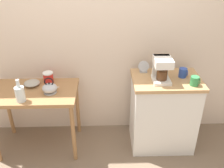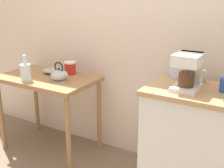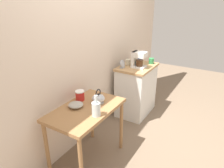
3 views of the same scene
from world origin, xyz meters
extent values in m
plane|color=#7A6651|center=(0.00, 0.00, 0.00)|extent=(8.00, 8.00, 0.00)
cube|color=beige|center=(0.10, 0.46, 1.40)|extent=(4.40, 0.10, 2.80)
cube|color=#9E7044|center=(-0.63, 0.07, 0.74)|extent=(0.92, 0.57, 0.04)
cylinder|color=#9E7044|center=(-1.05, -0.18, 0.36)|extent=(0.04, 0.04, 0.72)
cylinder|color=#9E7044|center=(-0.21, -0.18, 0.36)|extent=(0.04, 0.04, 0.72)
cylinder|color=#9E7044|center=(-1.05, 0.31, 0.36)|extent=(0.04, 0.04, 0.72)
cylinder|color=#9E7044|center=(-0.21, 0.31, 0.36)|extent=(0.04, 0.04, 0.72)
cube|color=white|center=(0.79, 0.08, 0.42)|extent=(0.70, 0.49, 0.84)
cube|color=tan|center=(0.79, 0.08, 0.86)|extent=(0.73, 0.52, 0.04)
cylinder|color=#9E998C|center=(-0.67, 0.18, 0.76)|extent=(0.08, 0.08, 0.01)
ellipsoid|color=#9E998C|center=(-0.67, 0.18, 0.79)|extent=(0.17, 0.17, 0.05)
cylinder|color=#B2B5BA|center=(-0.44, 0.02, 0.76)|extent=(0.13, 0.13, 0.01)
ellipsoid|color=#B2B5BA|center=(-0.44, 0.02, 0.82)|extent=(0.15, 0.15, 0.09)
cone|color=#B2B5BA|center=(-0.37, 0.02, 0.82)|extent=(0.08, 0.03, 0.06)
sphere|color=black|center=(-0.44, 0.02, 0.87)|extent=(0.02, 0.02, 0.02)
torus|color=black|center=(-0.44, 0.02, 0.89)|extent=(0.10, 0.01, 0.10)
cylinder|color=silver|center=(-0.70, -0.13, 0.84)|extent=(0.09, 0.09, 0.16)
cylinder|color=silver|center=(-0.70, -0.13, 0.96)|extent=(0.03, 0.03, 0.08)
cylinder|color=red|center=(-0.50, 0.25, 0.81)|extent=(0.11, 0.11, 0.11)
cylinder|color=white|center=(-0.50, 0.25, 0.88)|extent=(0.11, 0.11, 0.01)
cube|color=white|center=(0.72, 0.02, 0.90)|extent=(0.18, 0.22, 0.03)
cube|color=white|center=(0.72, 0.10, 1.01)|extent=(0.16, 0.05, 0.26)
cube|color=white|center=(0.72, 0.02, 1.10)|extent=(0.18, 0.22, 0.08)
cylinder|color=#4C2D19|center=(0.72, 0.01, 0.96)|extent=(0.11, 0.11, 0.10)
cylinder|color=#2D4CAD|center=(0.97, 0.11, 0.93)|extent=(0.08, 0.08, 0.10)
torus|color=#2D4CAD|center=(1.01, 0.11, 0.93)|extent=(0.01, 0.07, 0.07)
cylinder|color=#338C4C|center=(1.03, -0.08, 0.93)|extent=(0.09, 0.09, 0.10)
torus|color=#338C4C|center=(1.08, -0.08, 0.93)|extent=(0.01, 0.06, 0.06)
cylinder|color=beige|center=(0.76, 0.24, 0.93)|extent=(0.08, 0.08, 0.10)
torus|color=beige|center=(0.80, 0.24, 0.93)|extent=(0.01, 0.06, 0.06)
cube|color=#B2B5BA|center=(0.56, 0.24, 0.89)|extent=(0.08, 0.06, 0.02)
cylinder|color=#B2B5BA|center=(0.56, 0.24, 0.95)|extent=(0.12, 0.05, 0.12)
cylinder|color=black|center=(0.56, 0.23, 0.95)|extent=(0.10, 0.04, 0.10)
camera|label=1|loc=(0.14, -2.27, 2.12)|focal=40.23mm
camera|label=2|loc=(1.30, -1.99, 1.58)|focal=48.50mm
camera|label=3|loc=(-2.25, -1.27, 1.92)|focal=33.03mm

